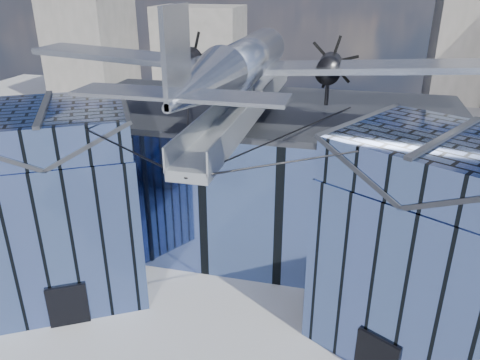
# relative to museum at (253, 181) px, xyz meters

# --- Properties ---
(ground_plane) EXTENTS (120.00, 120.00, 0.00)m
(ground_plane) POSITION_rel_museum_xyz_m (-0.00, -5.82, -5.54)
(ground_plane) COLOR gray
(museum) EXTENTS (32.88, 24.50, 17.60)m
(museum) POSITION_rel_museum_xyz_m (0.00, 0.00, 0.00)
(museum) COLOR #4A6097
(museum) RESTS_ON ground
(bg_towers) EXTENTS (77.00, 24.50, 26.00)m
(bg_towers) POSITION_rel_museum_xyz_m (1.45, 44.67, 4.47)
(bg_towers) COLOR slate
(bg_towers) RESTS_ON ground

